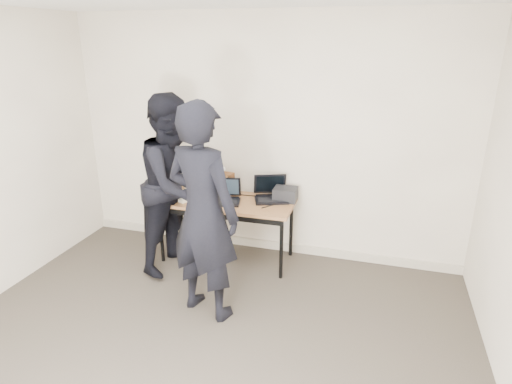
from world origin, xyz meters
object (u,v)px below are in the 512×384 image
at_px(equipment_box, 285,194).
at_px(person_typist, 203,213).
at_px(laptop_right, 271,194).
at_px(leather_satchel, 218,182).
at_px(desk, 226,205).
at_px(laptop_beige, 185,193).
at_px(person_observer, 175,184).
at_px(laptop_center, 225,196).

bearing_deg(equipment_box, person_typist, -111.64).
distance_m(laptop_right, leather_satchel, 0.65).
bearing_deg(equipment_box, desk, -163.05).
distance_m(desk, laptop_right, 0.51).
distance_m(equipment_box, person_typist, 1.29).
xyz_separation_m(laptop_beige, laptop_right, (0.95, 0.21, 0.01)).
xyz_separation_m(laptop_beige, person_observer, (0.01, -0.23, 0.19)).
height_order(leather_satchel, equipment_box, leather_satchel).
bearing_deg(laptop_beige, equipment_box, 36.07).
distance_m(desk, leather_satchel, 0.35).
bearing_deg(person_typist, laptop_right, -88.47).
xyz_separation_m(person_typist, person_observer, (-0.64, 0.73, -0.03)).
height_order(laptop_beige, laptop_right, laptop_right).
xyz_separation_m(leather_satchel, person_typist, (0.34, -1.22, 0.13)).
relative_size(person_typist, person_observer, 1.03).
bearing_deg(laptop_center, person_observer, -167.03).
bearing_deg(laptop_right, laptop_center, -176.58).
relative_size(laptop_right, equipment_box, 1.82).
bearing_deg(laptop_right, desk, -179.12).
bearing_deg(leather_satchel, desk, -42.00).
relative_size(laptop_beige, person_typist, 0.20).
bearing_deg(equipment_box, person_observer, -157.75).
xyz_separation_m(laptop_center, leather_satchel, (-0.18, 0.25, 0.07)).
xyz_separation_m(laptop_beige, person_typist, (0.64, -0.96, 0.21)).
xyz_separation_m(desk, leather_satchel, (-0.18, 0.23, 0.19)).
bearing_deg(laptop_center, leather_satchel, 112.97).
relative_size(equipment_box, person_typist, 0.13).
distance_m(laptop_center, leather_satchel, 0.32).
distance_m(desk, laptop_beige, 0.49).
bearing_deg(leather_satchel, laptop_center, -44.04).
xyz_separation_m(leather_satchel, equipment_box, (0.81, -0.04, -0.05)).
xyz_separation_m(laptop_beige, equipment_box, (1.11, 0.22, 0.03)).
bearing_deg(person_observer, leather_satchel, -18.95).
bearing_deg(laptop_beige, leather_satchel, 65.23).
distance_m(desk, laptop_center, 0.12).
xyz_separation_m(laptop_right, leather_satchel, (-0.65, 0.04, 0.07)).
xyz_separation_m(desk, equipment_box, (0.63, 0.19, 0.13)).
xyz_separation_m(desk, laptop_beige, (-0.48, -0.03, 0.11)).
bearing_deg(laptop_beige, desk, 28.12).
distance_m(laptop_beige, equipment_box, 1.13).
bearing_deg(laptop_center, person_typist, -94.20).
bearing_deg(laptop_center, laptop_right, 10.78).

